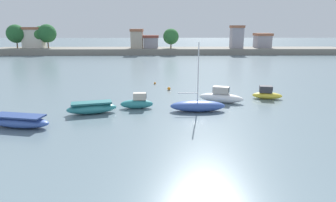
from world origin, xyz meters
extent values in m
ellipsoid|color=#3856A8|center=(-13.63, 11.78, 0.45)|extent=(5.43, 2.67, 0.89)
cube|color=navy|center=(-13.63, 11.78, 0.95)|extent=(4.35, 2.20, 0.12)
ellipsoid|color=teal|center=(-8.67, 15.52, 0.47)|extent=(4.78, 2.57, 0.95)
cube|color=#226367|center=(-8.67, 15.52, 1.03)|extent=(3.84, 2.11, 0.17)
ellipsoid|color=teal|center=(-4.64, 17.24, 0.44)|extent=(3.26, 1.18, 0.89)
cube|color=#BCB2A3|center=(-4.33, 17.25, 1.23)|extent=(1.28, 0.70, 0.69)
cube|color=black|center=(-3.70, 17.28, 1.30)|extent=(0.10, 0.59, 0.48)
ellipsoid|color=#3856A8|center=(1.28, 16.13, 0.52)|extent=(5.27, 1.73, 1.04)
cylinder|color=silver|center=(1.25, 16.13, 3.78)|extent=(0.10, 0.10, 5.48)
cylinder|color=#B7B7BC|center=(0.32, 16.12, 1.79)|extent=(1.91, 0.10, 0.08)
ellipsoid|color=white|center=(4.16, 19.51, 0.49)|extent=(4.93, 2.96, 0.98)
cube|color=#BCB2A3|center=(4.13, 19.52, 1.35)|extent=(1.87, 1.40, 0.73)
cube|color=black|center=(4.91, 19.23, 1.42)|extent=(0.35, 0.76, 0.51)
ellipsoid|color=yellow|center=(9.65, 20.97, 0.37)|extent=(3.41, 1.85, 0.74)
cube|color=#333338|center=(9.45, 21.02, 1.10)|extent=(1.50, 1.19, 0.72)
cube|color=black|center=(10.09, 20.87, 1.17)|extent=(0.26, 0.82, 0.51)
sphere|color=orange|center=(-3.17, 29.81, 0.15)|extent=(0.30, 0.30, 0.30)
sphere|color=orange|center=(-1.27, 25.75, 0.21)|extent=(0.42, 0.42, 0.42)
cube|color=gray|center=(0.00, 77.22, 0.85)|extent=(101.97, 10.28, 1.70)
cube|color=beige|center=(-40.03, 78.44, 4.33)|extent=(5.94, 3.46, 5.27)
cube|color=#995B42|center=(-40.03, 78.44, 7.31)|extent=(6.54, 3.81, 0.70)
cube|color=#B2A38E|center=(-9.46, 76.14, 4.08)|extent=(3.23, 5.19, 4.77)
cube|color=#995B42|center=(-9.46, 76.14, 6.82)|extent=(3.56, 5.71, 0.70)
cube|color=#99939E|center=(-5.47, 76.39, 3.18)|extent=(4.12, 3.11, 2.97)
cube|color=brown|center=(-5.47, 76.39, 5.02)|extent=(4.53, 3.42, 0.70)
cube|color=#99939E|center=(19.43, 76.21, 4.57)|extent=(3.35, 3.57, 5.75)
cube|color=#995B42|center=(19.43, 76.21, 7.80)|extent=(3.69, 3.92, 0.70)
cube|color=#99939E|center=(27.85, 78.60, 3.44)|extent=(4.21, 4.86, 3.49)
cube|color=#995B42|center=(27.85, 78.60, 5.54)|extent=(4.63, 5.35, 0.70)
cylinder|color=brown|center=(-37.81, 78.74, 2.64)|extent=(0.36, 0.36, 1.89)
sphere|color=#2D6B33|center=(-37.81, 78.74, 5.55)|extent=(4.90, 4.90, 4.90)
cylinder|color=brown|center=(-35.49, 77.12, 2.75)|extent=(0.36, 0.36, 2.11)
sphere|color=#235B2D|center=(-35.49, 77.12, 5.89)|extent=(5.21, 5.21, 5.21)
cylinder|color=brown|center=(0.32, 75.33, 2.47)|extent=(0.36, 0.36, 1.55)
sphere|color=#2D6B33|center=(0.32, 75.33, 5.04)|extent=(4.47, 4.47, 4.47)
cylinder|color=brown|center=(-44.53, 77.29, 2.69)|extent=(0.36, 0.36, 1.98)
sphere|color=#235B2D|center=(-44.53, 77.29, 5.78)|extent=(5.26, 5.26, 5.26)
camera|label=1|loc=(-2.04, -11.09, 7.92)|focal=31.63mm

